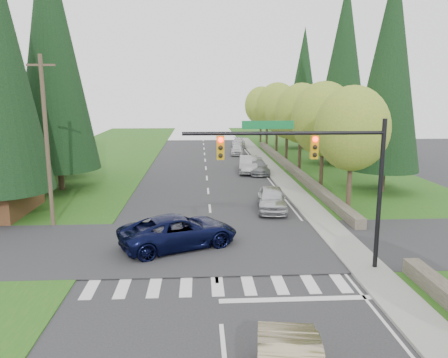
{
  "coord_description": "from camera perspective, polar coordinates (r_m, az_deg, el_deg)",
  "views": [
    {
      "loc": [
        -0.69,
        -13.71,
        7.88
      ],
      "look_at": [
        0.77,
        11.86,
        2.8
      ],
      "focal_mm": 35.0,
      "sensor_mm": 36.0,
      "label": 1
    }
  ],
  "objects": [
    {
      "name": "conifer_e_a",
      "position": [
        36.82,
        20.84,
        13.49
      ],
      "size": [
        5.44,
        5.44,
        17.8
      ],
      "color": "#38281C",
      "rests_on": "ground"
    },
    {
      "name": "conifer_e_b",
      "position": [
        50.31,
        15.38,
        14.15
      ],
      "size": [
        6.12,
        6.12,
        19.8
      ],
      "color": "#38281C",
      "rests_on": "ground"
    },
    {
      "name": "parked_car_c",
      "position": [
        43.71,
        3.19,
        1.9
      ],
      "size": [
        2.25,
        5.1,
        1.63
      ],
      "primitive_type": "imported",
      "rotation": [
        0.0,
        0.0,
        -0.11
      ],
      "color": "#9E9DA1",
      "rests_on": "ground"
    },
    {
      "name": "decid_tree_1",
      "position": [
        36.18,
        12.87,
        7.64
      ],
      "size": [
        5.2,
        5.2,
        8.8
      ],
      "color": "#38281C",
      "rests_on": "ground"
    },
    {
      "name": "grass_east",
      "position": [
        37.22,
        18.39,
        -1.54
      ],
      "size": [
        14.0,
        110.0,
        0.06
      ],
      "primitive_type": "cube",
      "color": "#205717",
      "rests_on": "ground"
    },
    {
      "name": "decid_tree_0",
      "position": [
        29.51,
        16.42,
        6.33
      ],
      "size": [
        4.8,
        4.8,
        8.37
      ],
      "color": "#38281C",
      "rests_on": "ground"
    },
    {
      "name": "utility_pole",
      "position": [
        27.31,
        -22.15,
        4.64
      ],
      "size": [
        1.6,
        0.24,
        10.0
      ],
      "color": "#473828",
      "rests_on": "ground"
    },
    {
      "name": "cross_street",
      "position": [
        23.1,
        -1.38,
        -8.72
      ],
      "size": [
        120.0,
        8.0,
        0.1
      ],
      "primitive_type": "cube",
      "color": "#28282B",
      "rests_on": "ground"
    },
    {
      "name": "traffic_signal",
      "position": [
        19.12,
        12.13,
        2.26
      ],
      "size": [
        8.7,
        0.37,
        6.8
      ],
      "color": "black",
      "rests_on": "ground"
    },
    {
      "name": "parked_car_d",
      "position": [
        56.24,
        1.74,
        3.84
      ],
      "size": [
        1.94,
        4.03,
        1.33
      ],
      "primitive_type": "imported",
      "rotation": [
        0.0,
        0.0,
        -0.1
      ],
      "color": "silver",
      "rests_on": "ground"
    },
    {
      "name": "decid_tree_5",
      "position": [
        63.51,
        5.66,
        9.05
      ],
      "size": [
        4.8,
        4.8,
        8.3
      ],
      "color": "#38281C",
      "rests_on": "ground"
    },
    {
      "name": "conifer_e_c",
      "position": [
        63.45,
        10.35,
        12.31
      ],
      "size": [
        5.1,
        5.1,
        16.8
      ],
      "color": "#38281C",
      "rests_on": "ground"
    },
    {
      "name": "grass_west",
      "position": [
        36.73,
        -22.79,
        -2.01
      ],
      "size": [
        14.0,
        110.0,
        0.06
      ],
      "primitive_type": "cube",
      "color": "#205717",
      "rests_on": "ground"
    },
    {
      "name": "decid_tree_6",
      "position": [
        70.43,
        4.86,
        9.54
      ],
      "size": [
        5.2,
        5.2,
        8.86
      ],
      "color": "#38281C",
      "rests_on": "ground"
    },
    {
      "name": "decid_tree_4",
      "position": [
        56.63,
        6.98,
        9.3
      ],
      "size": [
        5.4,
        5.4,
        9.18
      ],
      "color": "#38281C",
      "rests_on": "ground"
    },
    {
      "name": "sidewalk_east",
      "position": [
        37.33,
        8.53,
        -0.99
      ],
      "size": [
        1.8,
        80.0,
        0.13
      ],
      "primitive_type": "cube",
      "color": "gray",
      "rests_on": "ground"
    },
    {
      "name": "stone_wall_north",
      "position": [
        45.31,
        8.6,
        1.53
      ],
      "size": [
        0.7,
        40.0,
        0.7
      ],
      "primitive_type": "cube",
      "color": "#4C4438",
      "rests_on": "ground"
    },
    {
      "name": "decid_tree_2",
      "position": [
        42.89,
        10.03,
        8.44
      ],
      "size": [
        5.0,
        5.0,
        8.82
      ],
      "color": "#38281C",
      "rests_on": "ground"
    },
    {
      "name": "decid_tree_3",
      "position": [
        49.75,
        8.28,
        8.55
      ],
      "size": [
        5.0,
        5.0,
        8.55
      ],
      "color": "#38281C",
      "rests_on": "ground"
    },
    {
      "name": "conifer_w_c",
      "position": [
        37.61,
        -21.6,
        15.67
      ],
      "size": [
        6.46,
        6.46,
        20.8
      ],
      "color": "#38281C",
      "rests_on": "ground"
    },
    {
      "name": "ground",
      "position": [
        15.82,
        -0.35,
        -18.64
      ],
      "size": [
        120.0,
        120.0,
        0.0
      ],
      "primitive_type": "plane",
      "color": "#28282B",
      "rests_on": "ground"
    },
    {
      "name": "suv_navy",
      "position": [
        22.79,
        -5.91,
        -6.81
      ],
      "size": [
        6.73,
        5.07,
        1.7
      ],
      "primitive_type": "imported",
      "rotation": [
        0.0,
        0.0,
        1.99
      ],
      "color": "black",
      "rests_on": "ground"
    },
    {
      "name": "parked_car_b",
      "position": [
        43.16,
        4.4,
        1.58
      ],
      "size": [
        2.06,
        4.74,
        1.36
      ],
      "primitive_type": "imported",
      "rotation": [
        0.0,
        0.0,
        0.03
      ],
      "color": "slate",
      "rests_on": "ground"
    },
    {
      "name": "parked_car_a",
      "position": [
        29.78,
        6.28,
        -2.59
      ],
      "size": [
        2.42,
        4.9,
        1.61
      ],
      "primitive_type": "imported",
      "rotation": [
        0.0,
        0.0,
        -0.11
      ],
      "color": "silver",
      "rests_on": "ground"
    },
    {
      "name": "curb_east",
      "position": [
        37.17,
        7.25,
        -1.01
      ],
      "size": [
        0.2,
        80.0,
        0.13
      ],
      "primitive_type": "cube",
      "color": "gray",
      "rests_on": "ground"
    },
    {
      "name": "conifer_w_e",
      "position": [
        43.84,
        -21.58,
        13.61
      ],
      "size": [
        5.78,
        5.78,
        18.8
      ],
      "color": "#38281C",
      "rests_on": "ground"
    },
    {
      "name": "parked_car_e",
      "position": [
        63.76,
        1.92,
        4.73
      ],
      "size": [
        2.3,
        4.84,
        1.36
      ],
      "primitive_type": "imported",
      "rotation": [
        0.0,
        0.0,
        -0.09
      ],
      "color": "#B0B0B5",
      "rests_on": "ground"
    }
  ]
}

